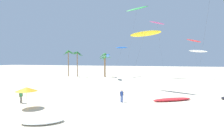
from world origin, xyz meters
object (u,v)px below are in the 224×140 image
object	(u,v)px
flying_kite_6	(157,23)
grounded_kite_1	(172,99)
flying_kite_7	(137,9)
beach_umbrella	(26,89)
palm_tree_3	(105,60)
person_mid_field	(21,96)
flying_kite_1	(108,56)
flying_kite_4	(145,34)
palm_tree_2	(105,58)
flying_kite_2	(198,51)
person_near_right	(122,95)
flying_kite_0	(122,48)
palm_tree_0	(68,54)
grounded_kite_2	(43,121)
palm_tree_1	(77,55)
flying_kite_3	(194,41)

from	to	relation	value
flying_kite_6	grounded_kite_1	xyz separation A→B (m)	(3.99, -41.93, -18.50)
flying_kite_6	flying_kite_7	size ratio (longest dim) A/B	0.85
flying_kite_7	beach_umbrella	size ratio (longest dim) A/B	9.62
palm_tree_3	person_mid_field	size ratio (longest dim) A/B	4.09
flying_kite_1	flying_kite_4	world-z (taller)	flying_kite_4
palm_tree_2	beach_umbrella	world-z (taller)	palm_tree_2
flying_kite_2	person_near_right	distance (m)	38.10
palm_tree_3	flying_kite_1	bearing A→B (deg)	-63.49
flying_kite_7	grounded_kite_1	distance (m)	41.62
flying_kite_1	person_mid_field	world-z (taller)	flying_kite_1
flying_kite_6	person_near_right	bearing A→B (deg)	-93.01
palm_tree_3	flying_kite_0	size ratio (longest dim) A/B	0.67
flying_kite_0	flying_kite_1	xyz separation A→B (m)	(-1.78, -10.00, -2.88)
flying_kite_1	flying_kite_2	xyz separation A→B (m)	(24.63, 8.03, 1.29)
palm_tree_0	flying_kite_4	world-z (taller)	flying_kite_4
flying_kite_4	grounded_kite_2	bearing A→B (deg)	-108.15
person_near_right	flying_kite_4	bearing A→B (deg)	80.83
flying_kite_2	palm_tree_1	bearing A→B (deg)	-175.58
palm_tree_3	person_mid_field	world-z (taller)	palm_tree_3
flying_kite_7	flying_kite_0	bearing A→B (deg)	-177.75
palm_tree_0	person_mid_field	bearing A→B (deg)	-69.50
person_mid_field	palm_tree_1	bearing A→B (deg)	106.26
palm_tree_3	person_near_right	bearing A→B (deg)	-67.86
grounded_kite_1	beach_umbrella	distance (m)	18.39
palm_tree_1	palm_tree_3	world-z (taller)	palm_tree_1
palm_tree_1	person_near_right	bearing A→B (deg)	-54.43
palm_tree_0	beach_umbrella	distance (m)	40.06
grounded_kite_2	palm_tree_0	bearing A→B (deg)	116.84
flying_kite_7	palm_tree_3	bearing A→B (deg)	-151.40
person_near_right	flying_kite_3	bearing A→B (deg)	71.30
grounded_kite_2	grounded_kite_1	bearing A→B (deg)	47.46
flying_kite_3	flying_kite_6	world-z (taller)	flying_kite_6
palm_tree_2	flying_kite_0	size ratio (longest dim) A/B	0.76
palm_tree_0	beach_umbrella	world-z (taller)	palm_tree_0
beach_umbrella	flying_kite_6	bearing A→B (deg)	76.41
palm_tree_0	palm_tree_2	world-z (taller)	palm_tree_0
palm_tree_2	person_near_right	xyz separation A→B (m)	(13.83, -34.14, -5.26)
flying_kite_3	palm_tree_0	bearing A→B (deg)	-164.89
palm_tree_3	person_near_right	size ratio (longest dim) A/B	4.09
flying_kite_2	grounded_kite_1	size ratio (longest dim) A/B	1.91
palm_tree_2	person_near_right	size ratio (longest dim) A/B	4.64
flying_kite_0	flying_kite_1	bearing A→B (deg)	-100.10
flying_kite_2	flying_kite_4	bearing A→B (deg)	-117.76
person_mid_field	flying_kite_4	bearing A→B (deg)	46.53
palm_tree_3	flying_kite_2	bearing A→B (deg)	6.00
grounded_kite_2	person_mid_field	world-z (taller)	person_mid_field
grounded_kite_2	beach_umbrella	distance (m)	6.51
flying_kite_1	flying_kite_7	world-z (taller)	flying_kite_7
flying_kite_0	palm_tree_3	bearing A→B (deg)	-132.09
palm_tree_2	flying_kite_3	bearing A→B (deg)	14.72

